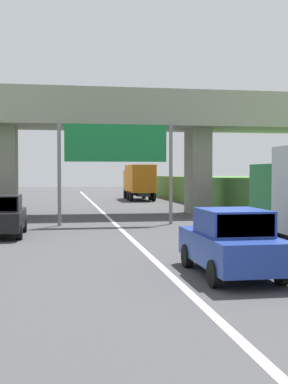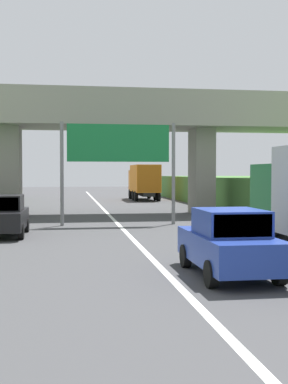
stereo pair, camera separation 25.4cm
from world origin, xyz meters
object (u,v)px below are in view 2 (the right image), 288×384
at_px(overhead_highway_sign, 119,149).
at_px(truck_orange, 144,180).
at_px(car_blue, 229,243).
at_px(car_black, 4,216).

xyz_separation_m(overhead_highway_sign, truck_orange, (4.79, 23.34, -1.91)).
distance_m(car_blue, car_black, 11.48).
bearing_deg(car_blue, overhead_highway_sign, 96.65).
xyz_separation_m(truck_orange, car_black, (-10.02, -27.17, -1.08)).
bearing_deg(car_blue, car_black, 126.06).
height_order(overhead_highway_sign, car_black, overhead_highway_sign).
relative_size(overhead_highway_sign, truck_orange, 0.81).
distance_m(overhead_highway_sign, car_blue, 13.53).
bearing_deg(car_blue, truck_orange, 84.88).
relative_size(truck_orange, car_black, 1.78).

